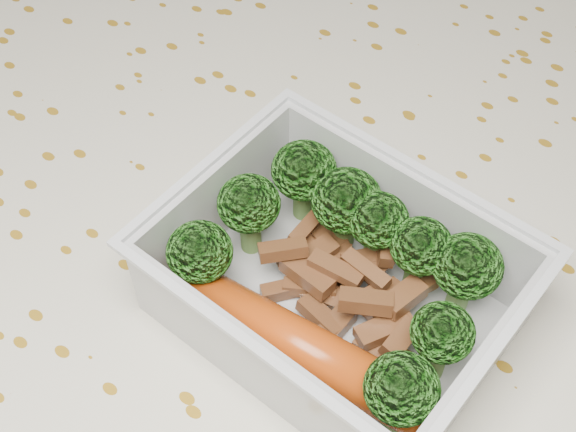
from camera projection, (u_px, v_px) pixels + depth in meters
The scene contains 6 objects.
dining_table at pixel (302, 313), 0.56m from camera, with size 1.40×0.90×0.75m.
tablecloth at pixel (303, 274), 0.52m from camera, with size 1.46×0.96×0.19m.
lunch_container at pixel (335, 292), 0.44m from camera, with size 0.19×0.15×0.07m.
broccoli_florets at pixel (351, 248), 0.43m from camera, with size 0.17×0.12×0.06m.
meat_pile at pixel (345, 284), 0.45m from camera, with size 0.10×0.07×0.03m.
sausage at pixel (297, 344), 0.42m from camera, with size 0.16×0.04×0.03m.
Camera 1 is at (0.17, -0.24, 1.15)m, focal length 50.00 mm.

